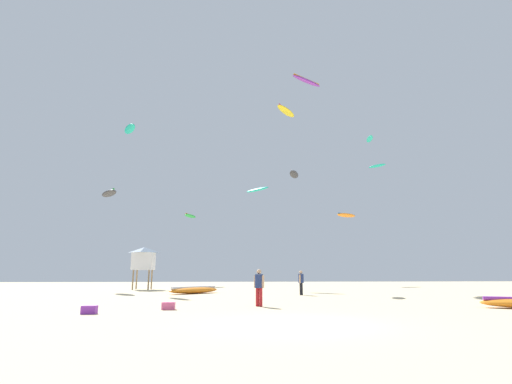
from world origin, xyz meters
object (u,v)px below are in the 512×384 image
object	(u,v)px
gear_bag	(168,306)
kite_aloft_7	(130,129)
kite_aloft_5	(370,139)
lifeguard_tower	(144,258)
kite_aloft_3	(286,111)
cooler_box	(89,310)
kite_grounded_near	(194,290)
kite_aloft_1	(257,190)
kite_aloft_0	(294,174)
kite_aloft_2	(307,81)
kite_aloft_8	(109,193)
kite_aloft_9	(346,215)
kite_aloft_4	(377,166)
person_foreground	(259,285)
person_midground	(301,281)
kite_aloft_6	(190,216)

from	to	relation	value
gear_bag	kite_aloft_7	bearing A→B (deg)	110.86
gear_bag	kite_aloft_5	world-z (taller)	kite_aloft_5
lifeguard_tower	gear_bag	world-z (taller)	lifeguard_tower
kite_aloft_3	cooler_box	bearing A→B (deg)	-114.50
kite_grounded_near	kite_aloft_1	world-z (taller)	kite_aloft_1
lifeguard_tower	kite_aloft_1	size ratio (longest dim) A/B	1.34
kite_aloft_0	kite_aloft_7	bearing A→B (deg)	161.23
cooler_box	kite_aloft_2	xyz separation A→B (m)	(13.88, 22.15, 22.51)
kite_grounded_near	lifeguard_tower	distance (m)	10.32
kite_aloft_7	kite_aloft_8	world-z (taller)	kite_aloft_7
gear_bag	lifeguard_tower	bearing A→B (deg)	105.36
kite_aloft_7	gear_bag	bearing A→B (deg)	-69.14
kite_aloft_8	kite_aloft_9	world-z (taller)	kite_aloft_9
kite_grounded_near	kite_aloft_4	distance (m)	32.45
person_foreground	kite_aloft_3	bearing A→B (deg)	-153.83
person_foreground	kite_grounded_near	distance (m)	12.82
lifeguard_tower	cooler_box	world-z (taller)	lifeguard_tower
person_midground	kite_aloft_0	xyz separation A→B (m)	(0.62, 5.46, 9.62)
kite_aloft_8	cooler_box	bearing A→B (deg)	-73.17
kite_aloft_0	kite_aloft_8	world-z (taller)	kite_aloft_0
kite_aloft_3	kite_aloft_5	distance (m)	11.11
kite_aloft_9	kite_aloft_3	bearing A→B (deg)	-138.22
kite_grounded_near	kite_aloft_4	xyz separation A→B (m)	(22.71, 17.11, 15.63)
person_foreground	person_midground	distance (m)	10.20
person_foreground	kite_aloft_6	bearing A→B (deg)	-129.73
kite_aloft_2	kite_aloft_8	world-z (taller)	kite_aloft_2
lifeguard_tower	kite_aloft_0	distance (m)	17.21
kite_aloft_4	kite_aloft_7	world-z (taller)	kite_aloft_7
cooler_box	gear_bag	bearing A→B (deg)	29.81
person_midground	kite_aloft_6	bearing A→B (deg)	145.62
kite_aloft_1	kite_aloft_6	size ratio (longest dim) A/B	0.95
kite_aloft_8	kite_aloft_5	bearing A→B (deg)	-1.16
person_midground	kite_aloft_8	distance (m)	21.85
kite_aloft_2	kite_aloft_0	bearing A→B (deg)	-119.17
person_foreground	kite_aloft_1	world-z (taller)	kite_aloft_1
person_foreground	kite_aloft_5	bearing A→B (deg)	-177.26
kite_aloft_2	kite_aloft_8	distance (m)	24.47
gear_bag	kite_aloft_4	xyz separation A→B (m)	(22.64, 30.52, 15.74)
lifeguard_tower	kite_aloft_4	world-z (taller)	kite_aloft_4
person_midground	kite_aloft_3	world-z (taller)	kite_aloft_3
kite_aloft_2	kite_aloft_4	bearing A→B (deg)	40.75
kite_aloft_2	kite_aloft_8	bearing A→B (deg)	179.76
kite_aloft_3	kite_aloft_8	world-z (taller)	kite_aloft_3
person_midground	kite_aloft_7	size ratio (longest dim) A/B	0.58
gear_bag	kite_aloft_8	size ratio (longest dim) A/B	0.15
person_midground	kite_aloft_2	size ratio (longest dim) A/B	0.43
kite_aloft_2	person_foreground	bearing A→B (deg)	-109.75
kite_grounded_near	kite_aloft_1	size ratio (longest dim) A/B	1.39
gear_bag	kite_aloft_6	size ratio (longest dim) A/B	0.17
kite_grounded_near	kite_aloft_4	bearing A→B (deg)	37.01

